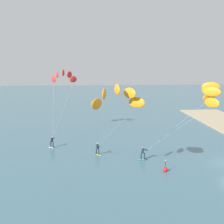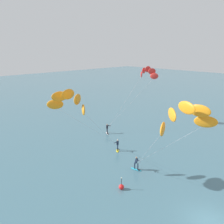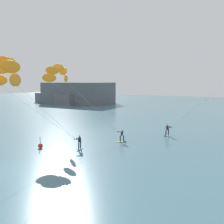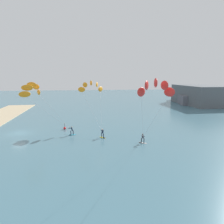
% 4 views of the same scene
% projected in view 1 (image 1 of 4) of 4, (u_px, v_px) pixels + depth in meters
% --- Properties ---
extents(kitesurfer_nearshore, '(11.00, 5.61, 10.14)m').
position_uv_depth(kitesurfer_nearshore, '(116.00, 99.00, 31.49)').
color(kitesurfer_nearshore, yellow).
rests_on(kitesurfer_nearshore, ground).
extents(kitesurfer_mid_water, '(6.14, 9.94, 9.98)m').
position_uv_depth(kitesurfer_mid_water, '(208.00, 96.00, 36.30)').
color(kitesurfer_mid_water, '#23ADD1').
rests_on(kitesurfer_mid_water, ground).
extents(kitesurfer_far_out, '(10.46, 4.50, 10.93)m').
position_uv_depth(kitesurfer_far_out, '(63.00, 79.00, 51.64)').
color(kitesurfer_far_out, white).
rests_on(kitesurfer_far_out, ground).
extents(marker_buoy, '(0.56, 0.56, 1.38)m').
position_uv_depth(marker_buoy, '(165.00, 169.00, 35.18)').
color(marker_buoy, red).
rests_on(marker_buoy, ground).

